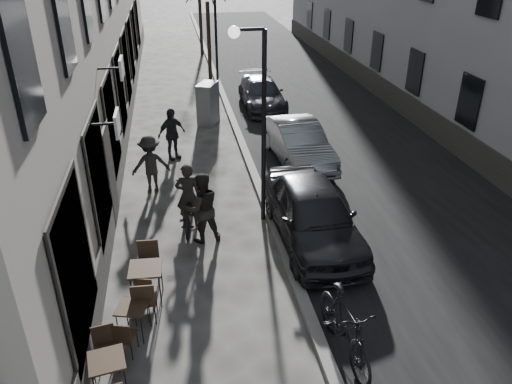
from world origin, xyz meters
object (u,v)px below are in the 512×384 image
object	(u,v)px
bistro_set_a	(108,372)
bistro_set_c	(147,280)
streetlamp_far	(212,27)
pedestrian_near	(202,208)
bistro_set_b	(133,317)
utility_cabinet	(208,104)
streetlamp_near	(257,107)
car_far	(262,93)
pedestrian_far	(172,134)
moped	(345,327)
bicycle	(189,207)
car_near	(313,214)
pedestrian_mid	(151,164)
car_mid	(298,143)

from	to	relation	value
bistro_set_a	bistro_set_c	xyz separation A→B (m)	(0.58, 2.32, 0.07)
streetlamp_far	pedestrian_near	size ratio (longest dim) A/B	2.75
bistro_set_b	utility_cabinet	size ratio (longest dim) A/B	0.86
streetlamp_near	pedestrian_near	world-z (taller)	streetlamp_near
car_far	pedestrian_far	bearing A→B (deg)	-127.43
bistro_set_c	streetlamp_far	bearing A→B (deg)	81.78
streetlamp_far	bistro_set_b	xyz separation A→B (m)	(-3.07, -15.92, -2.74)
utility_cabinet	moped	bearing A→B (deg)	-59.99
bicycle	car_far	size ratio (longest dim) A/B	0.49
bicycle	moped	size ratio (longest dim) A/B	0.95
bicycle	pedestrian_far	world-z (taller)	pedestrian_far
utility_cabinet	pedestrian_near	bearing A→B (deg)	-71.63
bistro_set_a	car_near	world-z (taller)	car_near
pedestrian_far	streetlamp_near	bearing A→B (deg)	-96.88
pedestrian_mid	moped	bearing A→B (deg)	108.17
pedestrian_far	car_mid	xyz separation A→B (m)	(4.17, -0.96, -0.21)
streetlamp_near	bistro_set_b	xyz separation A→B (m)	(-3.07, -3.92, -2.74)
bicycle	pedestrian_mid	distance (m)	2.45
pedestrian_near	car_far	bearing A→B (deg)	-118.98
streetlamp_far	bicycle	distance (m)	12.41
car_near	pedestrian_mid	bearing A→B (deg)	137.87
bicycle	pedestrian_near	xyz separation A→B (m)	(0.30, -0.79, 0.38)
car_far	bicycle	bearing A→B (deg)	-110.33
utility_cabinet	car_far	xyz separation A→B (m)	(2.54, 1.78, -0.21)
car_far	moped	bearing A→B (deg)	-93.99
pedestrian_far	car_far	xyz separation A→B (m)	(4.05, 5.17, -0.28)
streetlamp_near	bicycle	world-z (taller)	streetlamp_near
bistro_set_b	utility_cabinet	bearing A→B (deg)	94.32
streetlamp_near	pedestrian_near	bearing A→B (deg)	-152.66
pedestrian_mid	bistro_set_c	bearing A→B (deg)	82.14
car_near	pedestrian_near	bearing A→B (deg)	169.00
bistro_set_a	bicycle	size ratio (longest dim) A/B	0.71
streetlamp_near	bicycle	size ratio (longest dim) A/B	2.45
bistro_set_c	moped	xyz separation A→B (m)	(3.55, -2.19, 0.15)
pedestrian_mid	pedestrian_far	size ratio (longest dim) A/B	0.98
pedestrian_mid	streetlamp_near	bearing A→B (deg)	134.08
bistro_set_b	pedestrian_far	xyz separation A→B (m)	(0.94, 8.48, 0.48)
pedestrian_mid	pedestrian_far	distance (m)	2.42
pedestrian_mid	bistro_set_a	bearing A→B (deg)	77.81
pedestrian_mid	moped	world-z (taller)	pedestrian_mid
utility_cabinet	pedestrian_near	xyz separation A→B (m)	(-0.88, -8.73, 0.10)
bistro_set_a	car_far	xyz separation A→B (m)	(5.33, 14.97, 0.19)
bistro_set_b	pedestrian_near	size ratio (longest dim) A/B	0.77
pedestrian_near	moped	size ratio (longest dim) A/B	0.85
bistro_set_b	car_near	xyz separation A→B (m)	(4.27, 2.67, 0.35)
streetlamp_near	bistro_set_a	bearing A→B (deg)	-123.17
pedestrian_far	pedestrian_near	bearing A→B (deg)	-115.30
bistro_set_b	utility_cabinet	distance (m)	12.13
bistro_set_c	pedestrian_far	bearing A→B (deg)	87.20
car_mid	moped	size ratio (longest dim) A/B	1.91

